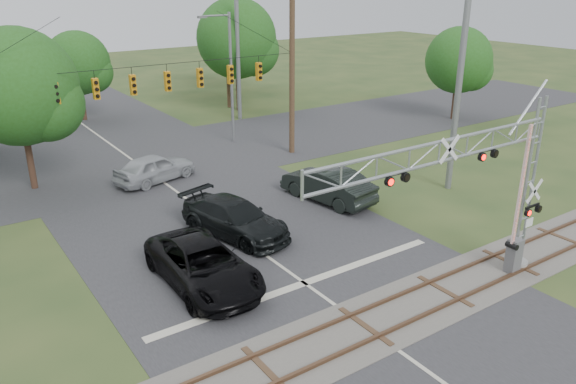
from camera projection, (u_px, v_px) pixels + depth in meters
ground at (408, 358)px, 17.50m from camera, size 160.00×160.00×0.00m
road_main at (246, 241)px, 25.19m from camera, size 14.00×90.00×0.02m
road_cross at (135, 162)px, 35.95m from camera, size 90.00×12.00×0.02m
railroad_track at (365, 326)px, 19.03m from camera, size 90.00×3.20×0.17m
crossing_gantry at (478, 182)px, 19.64m from camera, size 11.41×0.90×7.02m
traffic_signal_span at (165, 80)px, 31.27m from camera, size 19.34×0.36×11.50m
pickup_black at (203, 265)px, 21.40m from camera, size 2.86×6.09×1.68m
car_dark at (235, 218)px, 25.56m from camera, size 3.69×6.11×1.66m
sedan_silver at (155, 168)px, 32.28m from camera, size 5.16×3.12×1.64m
suv_dark at (328, 185)px, 29.47m from camera, size 2.72×5.64×1.78m
streetlight at (229, 72)px, 38.44m from camera, size 2.38×0.25×8.92m
utility_poles at (195, 60)px, 34.31m from camera, size 26.16×25.59×14.49m
treeline at (56, 56)px, 40.39m from camera, size 55.33×27.10×9.63m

